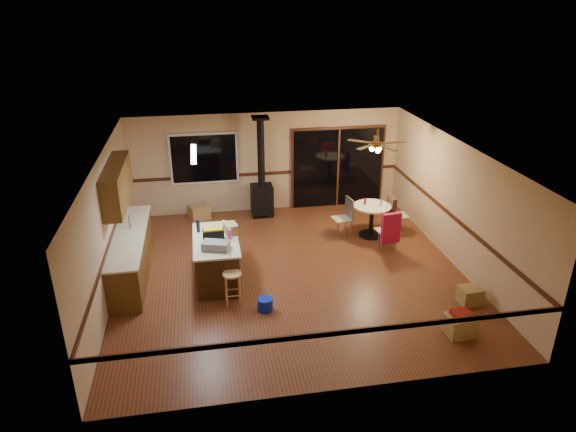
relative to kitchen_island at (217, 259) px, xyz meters
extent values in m
plane|color=brown|center=(1.50, 0.00, -0.45)|extent=(7.00, 7.00, 0.00)
plane|color=silver|center=(1.50, 0.00, 2.15)|extent=(7.00, 7.00, 0.00)
plane|color=tan|center=(1.50, 3.50, 0.85)|extent=(7.00, 0.00, 7.00)
plane|color=tan|center=(1.50, -3.50, 0.85)|extent=(7.00, 0.00, 7.00)
plane|color=tan|center=(-2.00, 0.00, 0.85)|extent=(0.00, 7.00, 7.00)
plane|color=tan|center=(5.00, 0.00, 0.85)|extent=(0.00, 7.00, 7.00)
cube|color=black|center=(-0.10, 3.45, 1.05)|extent=(1.72, 0.10, 1.32)
cube|color=black|center=(3.40, 3.45, 0.60)|extent=(2.52, 0.10, 2.10)
cube|color=brown|center=(-1.70, 0.50, -0.02)|extent=(0.60, 3.00, 0.86)
cube|color=beige|center=(-1.70, 0.50, 0.43)|extent=(0.64, 3.04, 0.04)
cube|color=brown|center=(-1.83, 0.70, 1.45)|extent=(0.35, 2.00, 0.80)
cube|color=#34210D|center=(0.00, 0.00, -0.02)|extent=(0.80, 1.60, 0.86)
cube|color=beige|center=(0.00, 0.00, 0.43)|extent=(0.88, 1.68, 0.04)
cube|color=black|center=(1.30, 3.05, 0.00)|extent=(0.55, 0.50, 0.75)
cylinder|color=black|center=(1.30, 3.05, 1.26)|extent=(0.18, 0.18, 1.77)
cylinder|color=brown|center=(3.69, 1.40, 1.80)|extent=(0.24, 0.24, 0.10)
cylinder|color=brown|center=(3.69, 1.40, 2.07)|extent=(0.05, 0.05, 0.16)
sphere|color=#FFD88C|center=(3.69, 1.40, 1.68)|extent=(0.16, 0.16, 0.16)
cube|color=white|center=(-0.30, 0.30, 2.11)|extent=(0.10, 1.20, 0.04)
cube|color=slate|center=(-0.01, -0.44, 0.52)|extent=(0.56, 0.42, 0.16)
cube|color=black|center=(-0.04, -0.05, 0.56)|extent=(0.42, 0.23, 0.23)
cube|color=gold|center=(-0.04, -0.05, 0.69)|extent=(0.37, 0.20, 0.03)
cube|color=#9D7D46|center=(0.32, 0.21, 0.55)|extent=(0.29, 0.36, 0.21)
cylinder|color=black|center=(-0.32, 0.39, 0.58)|extent=(0.10, 0.10, 0.27)
cylinder|color=#D84C8C|center=(0.28, -0.08, 0.56)|extent=(0.08, 0.08, 0.23)
cylinder|color=white|center=(0.19, 0.46, 0.54)|extent=(0.08, 0.08, 0.18)
cylinder|color=tan|center=(0.24, -0.94, -0.13)|extent=(0.39, 0.39, 0.64)
cylinder|color=#0E27C4|center=(0.80, -1.27, -0.33)|extent=(0.38, 0.38, 0.24)
cylinder|color=black|center=(3.69, 1.40, -0.43)|extent=(0.55, 0.55, 0.04)
cylinder|color=black|center=(3.69, 1.40, -0.06)|extent=(0.10, 0.10, 0.70)
cylinder|color=beige|center=(3.69, 1.40, 0.31)|extent=(0.88, 0.88, 0.04)
cylinder|color=#590C14|center=(3.54, 1.50, 0.40)|extent=(0.07, 0.07, 0.15)
cylinder|color=beige|center=(3.87, 1.35, 0.39)|extent=(0.07, 0.07, 0.13)
cube|color=#B6AE87|center=(2.99, 1.50, 0.00)|extent=(0.46, 0.46, 0.03)
cube|color=slate|center=(3.18, 1.54, 0.25)|extent=(0.10, 0.40, 0.50)
cube|color=#B6AE87|center=(3.79, 0.70, 0.00)|extent=(0.45, 0.45, 0.03)
cube|color=slate|center=(3.82, 0.51, 0.25)|extent=(0.40, 0.09, 0.50)
cube|color=#B9153A|center=(3.82, 0.49, 0.15)|extent=(0.45, 0.16, 0.70)
cube|color=#B6AE87|center=(4.39, 1.45, 0.00)|extent=(0.41, 0.41, 0.03)
cube|color=slate|center=(4.20, 1.46, 0.25)|extent=(0.04, 0.40, 0.50)
cube|color=#3C2416|center=(4.18, 1.46, 0.15)|extent=(0.11, 0.44, 0.70)
cube|color=#9D7D46|center=(-0.31, 3.10, -0.26)|extent=(0.59, 0.53, 0.39)
cube|color=#9D7D46|center=(3.95, -2.55, -0.27)|extent=(0.50, 0.43, 0.36)
cube|color=#9D7D46|center=(4.60, -1.69, -0.29)|extent=(0.42, 0.36, 0.32)
cube|color=maroon|center=(3.95, -2.55, -0.05)|extent=(0.33, 0.28, 0.08)
camera|label=1|loc=(-0.15, -9.15, 4.88)|focal=32.00mm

